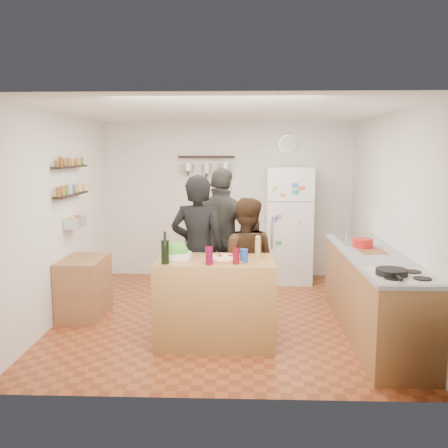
{
  "coord_description": "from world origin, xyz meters",
  "views": [
    {
      "loc": [
        0.22,
        -6.0,
        2.05
      ],
      "look_at": [
        0.0,
        0.1,
        1.15
      ],
      "focal_mm": 40.0,
      "sensor_mm": 36.0,
      "label": 1
    }
  ],
  "objects_px": {
    "salt_canister": "(244,256)",
    "fridge": "(288,225)",
    "salad_bowl": "(177,255)",
    "red_bowl": "(363,243)",
    "counter_run": "(374,295)",
    "person_center": "(245,262)",
    "wine_bottle": "(165,252)",
    "person_back": "(223,240)",
    "skillet": "(392,272)",
    "wall_clock": "(288,144)",
    "prep_island": "(216,301)",
    "pepper_mill": "(258,249)",
    "person_left": "(198,251)",
    "side_table": "(84,287)"
  },
  "relations": [
    {
      "from": "salt_canister",
      "to": "fridge",
      "type": "distance_m",
      "value": 2.81
    },
    {
      "from": "salad_bowl",
      "to": "red_bowl",
      "type": "distance_m",
      "value": 2.22
    },
    {
      "from": "counter_run",
      "to": "person_center",
      "type": "bearing_deg",
      "value": 170.0
    },
    {
      "from": "wine_bottle",
      "to": "red_bowl",
      "type": "distance_m",
      "value": 2.39
    },
    {
      "from": "salt_canister",
      "to": "person_back",
      "type": "distance_m",
      "value": 1.22
    },
    {
      "from": "skillet",
      "to": "wall_clock",
      "type": "bearing_deg",
      "value": 100.33
    },
    {
      "from": "skillet",
      "to": "red_bowl",
      "type": "distance_m",
      "value": 1.34
    },
    {
      "from": "prep_island",
      "to": "person_center",
      "type": "bearing_deg",
      "value": 59.92
    },
    {
      "from": "pepper_mill",
      "to": "person_left",
      "type": "bearing_deg",
      "value": 145.4
    },
    {
      "from": "salt_canister",
      "to": "red_bowl",
      "type": "xyz_separation_m",
      "value": [
        1.41,
        0.82,
        -0.01
      ]
    },
    {
      "from": "person_center",
      "to": "counter_run",
      "type": "xyz_separation_m",
      "value": [
        1.44,
        -0.25,
        -0.31
      ]
    },
    {
      "from": "salad_bowl",
      "to": "person_left",
      "type": "distance_m",
      "value": 0.51
    },
    {
      "from": "pepper_mill",
      "to": "salad_bowl",
      "type": "bearing_deg",
      "value": 180.0
    },
    {
      "from": "skillet",
      "to": "side_table",
      "type": "distance_m",
      "value": 3.69
    },
    {
      "from": "person_back",
      "to": "side_table",
      "type": "distance_m",
      "value": 1.83
    },
    {
      "from": "skillet",
      "to": "pepper_mill",
      "type": "bearing_deg",
      "value": 150.19
    },
    {
      "from": "wine_bottle",
      "to": "red_bowl",
      "type": "height_order",
      "value": "wine_bottle"
    },
    {
      "from": "person_left",
      "to": "counter_run",
      "type": "relative_size",
      "value": 0.68
    },
    {
      "from": "person_back",
      "to": "counter_run",
      "type": "xyz_separation_m",
      "value": [
        1.72,
        -0.77,
        -0.47
      ]
    },
    {
      "from": "person_back",
      "to": "red_bowl",
      "type": "bearing_deg",
      "value": -170.39
    },
    {
      "from": "person_back",
      "to": "skillet",
      "type": "relative_size",
      "value": 6.38
    },
    {
      "from": "salt_canister",
      "to": "fridge",
      "type": "height_order",
      "value": "fridge"
    },
    {
      "from": "person_center",
      "to": "side_table",
      "type": "bearing_deg",
      "value": 1.23
    },
    {
      "from": "pepper_mill",
      "to": "person_back",
      "type": "bearing_deg",
      "value": 112.21
    },
    {
      "from": "prep_island",
      "to": "side_table",
      "type": "relative_size",
      "value": 1.56
    },
    {
      "from": "fridge",
      "to": "side_table",
      "type": "bearing_deg",
      "value": -146.36
    },
    {
      "from": "salad_bowl",
      "to": "wall_clock",
      "type": "xyz_separation_m",
      "value": [
        1.43,
        2.88,
        1.21
      ]
    },
    {
      "from": "skillet",
      "to": "wall_clock",
      "type": "distance_m",
      "value": 3.82
    },
    {
      "from": "red_bowl",
      "to": "wall_clock",
      "type": "height_order",
      "value": "wall_clock"
    },
    {
      "from": "wall_clock",
      "to": "counter_run",
      "type": "bearing_deg",
      "value": -74.08
    },
    {
      "from": "salad_bowl",
      "to": "fridge",
      "type": "distance_m",
      "value": 2.92
    },
    {
      "from": "salad_bowl",
      "to": "red_bowl",
      "type": "bearing_deg",
      "value": 16.92
    },
    {
      "from": "person_left",
      "to": "fridge",
      "type": "distance_m",
      "value": 2.42
    },
    {
      "from": "salt_canister",
      "to": "person_left",
      "type": "height_order",
      "value": "person_left"
    },
    {
      "from": "wine_bottle",
      "to": "counter_run",
      "type": "height_order",
      "value": "wine_bottle"
    },
    {
      "from": "person_center",
      "to": "counter_run",
      "type": "height_order",
      "value": "person_center"
    },
    {
      "from": "wine_bottle",
      "to": "wall_clock",
      "type": "height_order",
      "value": "wall_clock"
    },
    {
      "from": "counter_run",
      "to": "wall_clock",
      "type": "xyz_separation_m",
      "value": [
        -0.75,
        2.63,
        1.7
      ]
    },
    {
      "from": "pepper_mill",
      "to": "red_bowl",
      "type": "distance_m",
      "value": 1.41
    },
    {
      "from": "person_left",
      "to": "wine_bottle",
      "type": "bearing_deg",
      "value": 79.91
    },
    {
      "from": "skillet",
      "to": "red_bowl",
      "type": "bearing_deg",
      "value": 87.86
    },
    {
      "from": "counter_run",
      "to": "red_bowl",
      "type": "bearing_deg",
      "value": 97.11
    },
    {
      "from": "counter_run",
      "to": "salt_canister",
      "type": "bearing_deg",
      "value": -164.06
    },
    {
      "from": "counter_run",
      "to": "pepper_mill",
      "type": "bearing_deg",
      "value": -169.33
    },
    {
      "from": "prep_island",
      "to": "skillet",
      "type": "relative_size",
      "value": 4.33
    },
    {
      "from": "person_left",
      "to": "person_back",
      "type": "relative_size",
      "value": 0.97
    },
    {
      "from": "prep_island",
      "to": "counter_run",
      "type": "distance_m",
      "value": 1.78
    },
    {
      "from": "person_left",
      "to": "wall_clock",
      "type": "height_order",
      "value": "wall_clock"
    },
    {
      "from": "prep_island",
      "to": "person_left",
      "type": "bearing_deg",
      "value": 113.86
    },
    {
      "from": "person_back",
      "to": "pepper_mill",
      "type": "bearing_deg",
      "value": 134.33
    }
  ]
}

